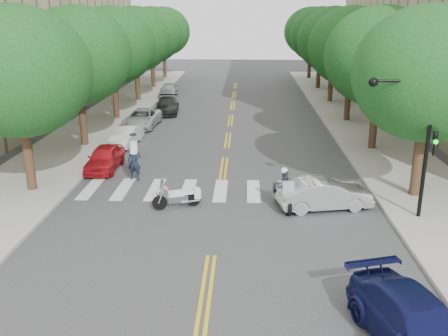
# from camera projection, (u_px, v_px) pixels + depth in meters

# --- Properties ---
(ground) EXTENTS (140.00, 140.00, 0.00)m
(ground) POSITION_uv_depth(u_px,v_px,m) (211.00, 256.00, 17.31)
(ground) COLOR #38383A
(ground) RESTS_ON ground
(sidewalk_left) EXTENTS (5.00, 60.00, 0.15)m
(sidewalk_left) POSITION_uv_depth(u_px,v_px,m) (108.00, 118.00, 38.60)
(sidewalk_left) COLOR #9E9991
(sidewalk_left) RESTS_ON ground
(sidewalk_right) EXTENTS (5.00, 60.00, 0.15)m
(sidewalk_right) POSITION_uv_depth(u_px,v_px,m) (356.00, 121.00, 37.83)
(sidewalk_right) COLOR #9E9991
(sidewalk_right) RESTS_ON ground
(tree_l_0) EXTENTS (6.40, 6.40, 8.45)m
(tree_l_0) POSITION_uv_depth(u_px,v_px,m) (18.00, 72.00, 21.68)
(tree_l_0) COLOR #382316
(tree_l_0) RESTS_ON ground
(tree_l_1) EXTENTS (6.40, 6.40, 8.45)m
(tree_l_1) POSITION_uv_depth(u_px,v_px,m) (77.00, 55.00, 29.29)
(tree_l_1) COLOR #382316
(tree_l_1) RESTS_ON ground
(tree_l_2) EXTENTS (6.40, 6.40, 8.45)m
(tree_l_2) POSITION_uv_depth(u_px,v_px,m) (112.00, 46.00, 36.90)
(tree_l_2) COLOR #382316
(tree_l_2) RESTS_ON ground
(tree_l_3) EXTENTS (6.40, 6.40, 8.45)m
(tree_l_3) POSITION_uv_depth(u_px,v_px,m) (135.00, 39.00, 44.51)
(tree_l_3) COLOR #382316
(tree_l_3) RESTS_ON ground
(tree_l_4) EXTENTS (6.40, 6.40, 8.45)m
(tree_l_4) POSITION_uv_depth(u_px,v_px,m) (151.00, 35.00, 52.13)
(tree_l_4) COLOR #382316
(tree_l_4) RESTS_ON ground
(tree_l_5) EXTENTS (6.40, 6.40, 8.45)m
(tree_l_5) POSITION_uv_depth(u_px,v_px,m) (164.00, 32.00, 59.74)
(tree_l_5) COLOR #382316
(tree_l_5) RESTS_ON ground
(tree_r_0) EXTENTS (6.40, 6.40, 8.45)m
(tree_r_0) POSITION_uv_depth(u_px,v_px,m) (428.00, 74.00, 20.96)
(tree_r_0) COLOR #382316
(tree_r_0) RESTS_ON ground
(tree_r_1) EXTENTS (6.40, 6.40, 8.45)m
(tree_r_1) POSITION_uv_depth(u_px,v_px,m) (380.00, 57.00, 28.57)
(tree_r_1) COLOR #382316
(tree_r_1) RESTS_ON ground
(tree_r_2) EXTENTS (6.40, 6.40, 8.45)m
(tree_r_2) POSITION_uv_depth(u_px,v_px,m) (352.00, 46.00, 36.18)
(tree_r_2) COLOR #382316
(tree_r_2) RESTS_ON ground
(tree_r_3) EXTENTS (6.40, 6.40, 8.45)m
(tree_r_3) POSITION_uv_depth(u_px,v_px,m) (334.00, 40.00, 43.80)
(tree_r_3) COLOR #382316
(tree_r_3) RESTS_ON ground
(tree_r_4) EXTENTS (6.40, 6.40, 8.45)m
(tree_r_4) POSITION_uv_depth(u_px,v_px,m) (321.00, 35.00, 51.41)
(tree_r_4) COLOR #382316
(tree_r_4) RESTS_ON ground
(tree_r_5) EXTENTS (6.40, 6.40, 8.45)m
(tree_r_5) POSITION_uv_depth(u_px,v_px,m) (311.00, 32.00, 59.02)
(tree_r_5) COLOR #382316
(tree_r_5) RESTS_ON ground
(traffic_signal_pole) EXTENTS (2.82, 0.42, 6.00)m
(traffic_signal_pole) POSITION_uv_depth(u_px,v_px,m) (417.00, 130.00, 19.18)
(traffic_signal_pole) COLOR black
(traffic_signal_pole) RESTS_ON ground
(motorcycle_police) EXTENTS (0.85, 2.23, 1.82)m
(motorcycle_police) POSITION_uv_depth(u_px,v_px,m) (283.00, 190.00, 21.28)
(motorcycle_police) COLOR black
(motorcycle_police) RESTS_ON ground
(motorcycle_parked) EXTENTS (2.04, 1.05, 1.37)m
(motorcycle_parked) POSITION_uv_depth(u_px,v_px,m) (181.00, 197.00, 21.41)
(motorcycle_parked) COLOR black
(motorcycle_parked) RESTS_ON ground
(officer_standing) EXTENTS (0.77, 0.58, 1.91)m
(officer_standing) POSITION_uv_depth(u_px,v_px,m) (134.00, 162.00, 24.69)
(officer_standing) COLOR #151E30
(officer_standing) RESTS_ON ground
(convertible) EXTENTS (4.20, 2.16, 1.32)m
(convertible) POSITION_uv_depth(u_px,v_px,m) (324.00, 194.00, 21.20)
(convertible) COLOR silver
(convertible) RESTS_ON ground
(sedan_blue) EXTENTS (3.25, 5.18, 1.40)m
(sedan_blue) POSITION_uv_depth(u_px,v_px,m) (418.00, 327.00, 12.30)
(sedan_blue) COLOR #101344
(sedan_blue) RESTS_ON ground
(parked_car_a) EXTENTS (1.52, 3.76, 1.28)m
(parked_car_a) POSITION_uv_depth(u_px,v_px,m) (105.00, 158.00, 26.41)
(parked_car_a) COLOR red
(parked_car_a) RESTS_ON ground
(parked_car_b) EXTENTS (1.56, 3.64, 1.16)m
(parked_car_b) POSITION_uv_depth(u_px,v_px,m) (126.00, 136.00, 31.18)
(parked_car_b) COLOR silver
(parked_car_b) RESTS_ON ground
(parked_car_c) EXTENTS (2.35, 4.70, 1.28)m
(parked_car_c) POSITION_uv_depth(u_px,v_px,m) (142.00, 118.00, 35.92)
(parked_car_c) COLOR #B2B6BA
(parked_car_c) RESTS_ON ground
(parked_car_d) EXTENTS (2.14, 4.52, 1.27)m
(parked_car_d) POSITION_uv_depth(u_px,v_px,m) (167.00, 106.00, 40.64)
(parked_car_d) COLOR black
(parked_car_d) RESTS_ON ground
(parked_car_e) EXTENTS (1.58, 3.91, 1.33)m
(parked_car_e) POSITION_uv_depth(u_px,v_px,m) (169.00, 90.00, 48.15)
(parked_car_e) COLOR #A09FA5
(parked_car_e) RESTS_ON ground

